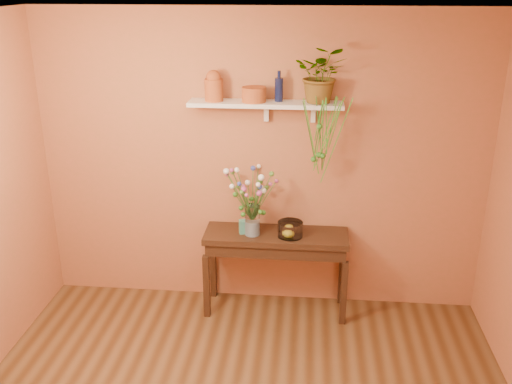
{
  "coord_description": "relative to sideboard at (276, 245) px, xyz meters",
  "views": [
    {
      "loc": [
        0.42,
        -2.81,
        2.92
      ],
      "look_at": [
        0.0,
        1.55,
        1.25
      ],
      "focal_mm": 39.81,
      "sensor_mm": 36.0,
      "label": 1
    }
  ],
  "objects": [
    {
      "name": "wall_shelf",
      "position": [
        -0.1,
        0.1,
        1.25
      ],
      "size": [
        1.3,
        0.24,
        0.19
      ],
      "color": "white",
      "rests_on": "room"
    },
    {
      "name": "sideboard",
      "position": [
        0.0,
        0.0,
        0.0
      ],
      "size": [
        1.28,
        0.41,
        0.78
      ],
      "color": "#382114",
      "rests_on": "ground"
    },
    {
      "name": "glass_bowl",
      "position": [
        0.12,
        -0.05,
        0.17
      ],
      "size": [
        0.22,
        0.22,
        0.13
      ],
      "color": "white",
      "rests_on": "sideboard"
    },
    {
      "name": "terracotta_jug",
      "position": [
        -0.54,
        0.09,
        1.4
      ],
      "size": [
        0.19,
        0.19,
        0.26
      ],
      "color": "#A8471B",
      "rests_on": "wall_shelf"
    },
    {
      "name": "lemon",
      "position": [
        0.11,
        -0.06,
        0.16
      ],
      "size": [
        0.07,
        0.07,
        0.07
      ],
      "primitive_type": "sphere",
      "color": "yellow",
      "rests_on": "glass_bowl"
    },
    {
      "name": "spider_plant",
      "position": [
        0.35,
        0.11,
        1.5
      ],
      "size": [
        0.45,
        0.4,
        0.46
      ],
      "primitive_type": "imported",
      "rotation": [
        0.0,
        0.0,
        -0.1
      ],
      "color": "#2C671E",
      "rests_on": "wall_shelf"
    },
    {
      "name": "room",
      "position": [
        -0.16,
        -1.77,
        0.69
      ],
      "size": [
        4.04,
        4.04,
        2.7
      ],
      "color": "brown",
      "rests_on": "ground"
    },
    {
      "name": "plant_fronds",
      "position": [
        0.36,
        -0.05,
        1.0
      ],
      "size": [
        0.4,
        0.34,
        0.76
      ],
      "color": "#2C671E",
      "rests_on": "wall_shelf"
    },
    {
      "name": "terracotta_pot",
      "position": [
        -0.21,
        0.08,
        1.33
      ],
      "size": [
        0.26,
        0.26,
        0.12
      ],
      "primitive_type": "cylinder",
      "rotation": [
        0.0,
        0.0,
        0.35
      ],
      "color": "#A8471B",
      "rests_on": "wall_shelf"
    },
    {
      "name": "bouquet",
      "position": [
        -0.22,
        -0.05,
        0.55
      ],
      "size": [
        0.47,
        0.5,
        0.47
      ],
      "color": "#386B28",
      "rests_on": "glass_vase"
    },
    {
      "name": "carton",
      "position": [
        -0.3,
        -0.03,
        0.18
      ],
      "size": [
        0.08,
        0.07,
        0.13
      ],
      "primitive_type": "cube",
      "rotation": [
        0.0,
        0.0,
        0.36
      ],
      "color": "teal",
      "rests_on": "sideboard"
    },
    {
      "name": "blue_bottle",
      "position": [
        -0.0,
        0.12,
        1.38
      ],
      "size": [
        0.09,
        0.09,
        0.25
      ],
      "color": "#0F1539",
      "rests_on": "wall_shelf"
    },
    {
      "name": "glass_vase",
      "position": [
        -0.21,
        -0.05,
        0.23
      ],
      "size": [
        0.13,
        0.13,
        0.28
      ],
      "color": "white",
      "rests_on": "sideboard"
    }
  ]
}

